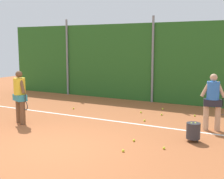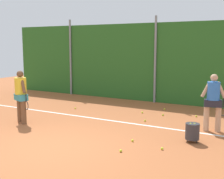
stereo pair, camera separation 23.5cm
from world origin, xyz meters
name	(u,v)px [view 1 (the left image)]	position (x,y,z in m)	size (l,w,h in m)	color
ground_plane	(98,128)	(0.00, 2.04, 0.00)	(27.22, 27.22, 0.00)	#A85B33
hedge_fence_backdrop	(154,63)	(0.00, 6.93, 1.72)	(15.60, 0.25, 3.43)	#286023
fence_post_left	(67,58)	(-4.50, 6.76, 1.86)	(0.10, 0.10, 3.72)	gray
fence_post_center	(153,60)	(0.00, 6.76, 1.86)	(0.10, 0.10, 3.72)	gray
court_baseline_paint	(112,121)	(0.00, 3.01, 0.00)	(11.40, 0.10, 0.01)	white
player_foreground_near	(20,94)	(-2.47, 1.38, 0.95)	(0.76, 0.46, 1.69)	brown
player_midcourt	(213,99)	(3.10, 3.37, 0.94)	(0.75, 0.40, 1.68)	tan
ball_hopper	(193,131)	(2.86, 2.08, 0.29)	(0.36, 0.36, 0.51)	#2D2D33
tennis_ball_0	(134,140)	(1.49, 1.36, 0.03)	(0.07, 0.07, 0.07)	#CCDB33
tennis_ball_1	(141,112)	(0.39, 4.52, 0.03)	(0.07, 0.07, 0.07)	#CCDB33
tennis_ball_2	(164,148)	(2.38, 1.15, 0.03)	(0.07, 0.07, 0.07)	#CCDB33
tennis_ball_3	(123,151)	(1.58, 0.53, 0.03)	(0.07, 0.07, 0.07)	#CCDB33
tennis_ball_4	(196,133)	(2.79, 2.82, 0.03)	(0.07, 0.07, 0.07)	#CCDB33
tennis_ball_5	(144,120)	(0.96, 3.45, 0.03)	(0.07, 0.07, 0.07)	#CCDB33
tennis_ball_6	(163,109)	(0.92, 5.47, 0.03)	(0.07, 0.07, 0.07)	#CCDB33
tennis_ball_7	(73,108)	(-2.21, 3.94, 0.03)	(0.07, 0.07, 0.07)	#CCDB33
tennis_ball_8	(162,115)	(1.19, 4.52, 0.03)	(0.07, 0.07, 0.07)	#CCDB33
tennis_ball_9	(195,116)	(2.28, 4.90, 0.03)	(0.07, 0.07, 0.07)	#CCDB33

